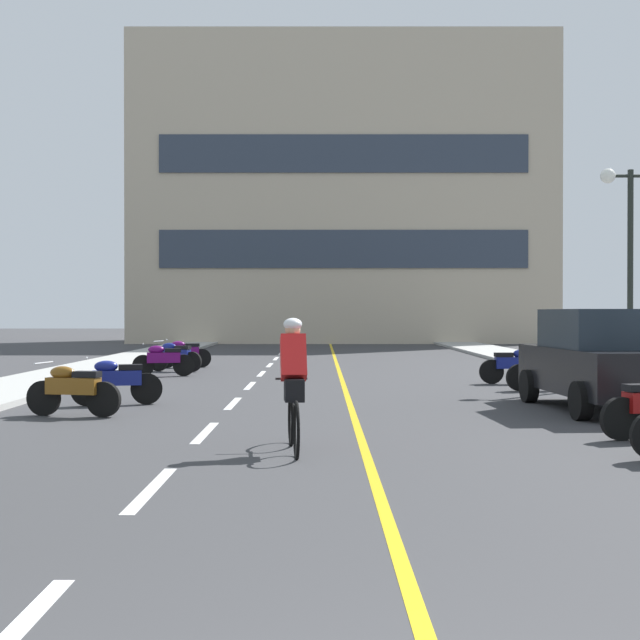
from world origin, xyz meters
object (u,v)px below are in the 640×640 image
Objects in this scene: motorcycle_6 at (543,370)px; motorcycle_9 at (175,356)px; motorcycle_8 at (163,359)px; motorcycle_10 at (184,353)px; cyclist_rider at (293,381)px; motorcycle_5 at (116,380)px; street_lamp_mid at (630,225)px; motorcycle_4 at (73,389)px; motorcycle_7 at (514,365)px; parked_car_near at (599,359)px.

motorcycle_6 is 11.21m from motorcycle_9.
motorcycle_8 is 1.01× the size of motorcycle_10.
cyclist_rider is (3.99, -14.63, 0.41)m from motorcycle_9.
motorcycle_5 is 7.29m from motorcycle_8.
motorcycle_10 is (-11.86, 6.47, -3.40)m from street_lamp_mid.
cyclist_rider is at bearing -43.34° from motorcycle_4.
motorcycle_5 is 6.45m from cyclist_rider.
motorcycle_7 is 11.01m from motorcycle_10.
motorcycle_7 is at bearing 63.40° from cyclist_rider.
cyclist_rider is (-7.86, -9.93, -2.98)m from street_lamp_mid.
motorcycle_4 is 0.99× the size of motorcycle_7.
motorcycle_5 is at bearing 123.23° from cyclist_rider.
motorcycle_6 and motorcycle_8 have the same top height.
parked_car_near reaches higher than motorcycle_5.
motorcycle_10 is at bearing 145.95° from motorcycle_7.
motorcycle_4 and motorcycle_5 have the same top height.
motorcycle_5 is 9.25m from motorcycle_9.
motorcycle_4 is 1.02× the size of motorcycle_9.
cyclist_rider is at bearing -72.56° from motorcycle_8.
motorcycle_6 is (-2.51, -1.49, -3.40)m from street_lamp_mid.
parked_car_near is 12.37m from motorcycle_8.
motorcycle_9 is (-0.46, 9.24, 0.00)m from motorcycle_5.
street_lamp_mid reaches higher than motorcycle_9.
motorcycle_5 is at bearing -150.77° from motorcycle_7.
motorcycle_6 and motorcycle_7 have the same top height.
motorcycle_4 and motorcycle_8 have the same top height.
motorcycle_5 and motorcycle_10 have the same top height.
street_lamp_mid is at bearing 51.61° from cyclist_rider.
motorcycle_6 is 1.02× the size of motorcycle_9.
motorcycle_5 is at bearing -86.46° from motorcycle_8.
motorcycle_4 is at bearing -100.30° from motorcycle_5.
motorcycle_6 is at bearing -40.40° from motorcycle_10.
motorcycle_8 is at bearing 155.59° from motorcycle_6.
motorcycle_9 is (-0.14, 10.99, 0.00)m from motorcycle_4.
motorcycle_4 is 5.31m from cyclist_rider.
motorcycle_9 is 0.94× the size of cyclist_rider.
motorcycle_9 is 0.99× the size of motorcycle_10.
motorcycle_5 is (0.32, 1.75, 0.00)m from motorcycle_4.
motorcycle_4 is 0.95× the size of cyclist_rider.
motorcycle_7 is (-2.74, 0.30, -3.40)m from street_lamp_mid.
motorcycle_6 is 1.00× the size of motorcycle_8.
motorcycle_4 is 10.38m from motorcycle_6.
motorcycle_5 and motorcycle_6 have the same top height.
motorcycle_10 is (-9.36, 7.96, 0.00)m from motorcycle_6.
motorcycle_6 is 0.99× the size of motorcycle_7.
motorcycle_8 is at bearing 166.97° from street_lamp_mid.
motorcycle_5 is at bearing -158.28° from street_lamp_mid.
motorcycle_6 is (0.00, 3.87, -0.44)m from parked_car_near.
motorcycle_4 is 1.01× the size of motorcycle_10.
motorcycle_4 is at bearing -89.33° from motorcycle_10.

